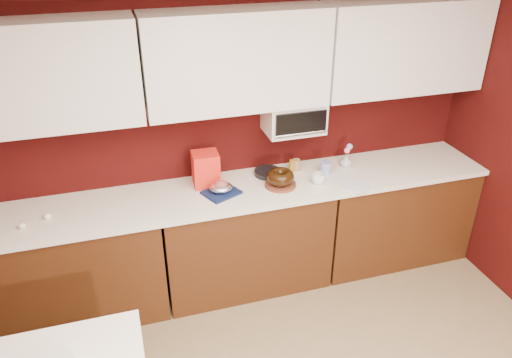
{
  "coord_description": "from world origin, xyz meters",
  "views": [
    {
      "loc": [
        -0.88,
        -1.28,
        2.78
      ],
      "look_at": [
        0.07,
        1.84,
        1.02
      ],
      "focal_mm": 35.0,
      "sensor_mm": 36.0,
      "label": 1
    }
  ],
  "objects_px": {
    "foil_ham_nest": "(221,187)",
    "pandoro_box": "(206,169)",
    "coffee_mug": "(318,178)",
    "bundt_cake": "(281,177)",
    "blue_jar": "(325,168)",
    "toaster_oven": "(294,116)",
    "flower_vase": "(346,160)"
  },
  "relations": [
    {
      "from": "foil_ham_nest",
      "to": "pandoro_box",
      "type": "height_order",
      "value": "pandoro_box"
    },
    {
      "from": "coffee_mug",
      "to": "bundt_cake",
      "type": "bearing_deg",
      "value": 171.41
    },
    {
      "from": "pandoro_box",
      "to": "blue_jar",
      "type": "bearing_deg",
      "value": -3.96
    },
    {
      "from": "toaster_oven",
      "to": "blue_jar",
      "type": "relative_size",
      "value": 4.23
    },
    {
      "from": "flower_vase",
      "to": "toaster_oven",
      "type": "bearing_deg",
      "value": 172.48
    },
    {
      "from": "bundt_cake",
      "to": "coffee_mug",
      "type": "bearing_deg",
      "value": -8.59
    },
    {
      "from": "foil_ham_nest",
      "to": "flower_vase",
      "type": "xyz_separation_m",
      "value": [
        1.09,
        0.14,
        0.0
      ]
    },
    {
      "from": "toaster_oven",
      "to": "coffee_mug",
      "type": "bearing_deg",
      "value": -64.55
    },
    {
      "from": "toaster_oven",
      "to": "bundt_cake",
      "type": "relative_size",
      "value": 2.13
    },
    {
      "from": "foil_ham_nest",
      "to": "pandoro_box",
      "type": "relative_size",
      "value": 0.65
    },
    {
      "from": "toaster_oven",
      "to": "blue_jar",
      "type": "xyz_separation_m",
      "value": [
        0.24,
        -0.12,
        -0.42
      ]
    },
    {
      "from": "toaster_oven",
      "to": "bundt_cake",
      "type": "distance_m",
      "value": 0.48
    },
    {
      "from": "pandoro_box",
      "to": "coffee_mug",
      "type": "height_order",
      "value": "pandoro_box"
    },
    {
      "from": "bundt_cake",
      "to": "blue_jar",
      "type": "distance_m",
      "value": 0.43
    },
    {
      "from": "toaster_oven",
      "to": "flower_vase",
      "type": "bearing_deg",
      "value": -7.52
    },
    {
      "from": "pandoro_box",
      "to": "flower_vase",
      "type": "relative_size",
      "value": 2.34
    },
    {
      "from": "toaster_oven",
      "to": "foil_ham_nest",
      "type": "distance_m",
      "value": 0.79
    },
    {
      "from": "blue_jar",
      "to": "bundt_cake",
      "type": "bearing_deg",
      "value": -167.44
    },
    {
      "from": "toaster_oven",
      "to": "pandoro_box",
      "type": "bearing_deg",
      "value": -178.0
    },
    {
      "from": "coffee_mug",
      "to": "toaster_oven",
      "type": "bearing_deg",
      "value": 115.45
    },
    {
      "from": "pandoro_box",
      "to": "coffee_mug",
      "type": "relative_size",
      "value": 2.65
    },
    {
      "from": "toaster_oven",
      "to": "flower_vase",
      "type": "relative_size",
      "value": 3.92
    },
    {
      "from": "blue_jar",
      "to": "flower_vase",
      "type": "xyz_separation_m",
      "value": [
        0.22,
        0.06,
        0.0
      ]
    },
    {
      "from": "bundt_cake",
      "to": "flower_vase",
      "type": "bearing_deg",
      "value": 13.82
    },
    {
      "from": "blue_jar",
      "to": "flower_vase",
      "type": "relative_size",
      "value": 0.93
    },
    {
      "from": "bundt_cake",
      "to": "flower_vase",
      "type": "relative_size",
      "value": 1.84
    },
    {
      "from": "foil_ham_nest",
      "to": "pandoro_box",
      "type": "distance_m",
      "value": 0.21
    },
    {
      "from": "foil_ham_nest",
      "to": "blue_jar",
      "type": "bearing_deg",
      "value": 4.98
    },
    {
      "from": "toaster_oven",
      "to": "pandoro_box",
      "type": "distance_m",
      "value": 0.79
    },
    {
      "from": "toaster_oven",
      "to": "flower_vase",
      "type": "height_order",
      "value": "toaster_oven"
    },
    {
      "from": "bundt_cake",
      "to": "flower_vase",
      "type": "distance_m",
      "value": 0.65
    },
    {
      "from": "foil_ham_nest",
      "to": "blue_jar",
      "type": "xyz_separation_m",
      "value": [
        0.88,
        0.08,
        -0.0
      ]
    }
  ]
}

